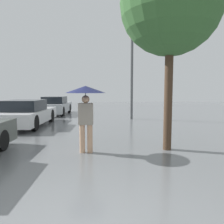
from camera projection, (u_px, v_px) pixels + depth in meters
pedestrian at (86, 99)px, 5.62m from camera, size 1.04×1.04×1.75m
parked_car_middle at (26, 114)px, 10.03m from camera, size 1.76×4.25×1.21m
parked_car_farthest at (55, 106)px, 15.13m from camera, size 1.63×4.02×1.23m
tree at (171, 5)px, 5.68m from camera, size 2.66×2.66×5.19m
street_lamp at (132, 68)px, 12.27m from camera, size 0.33×0.33×4.82m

